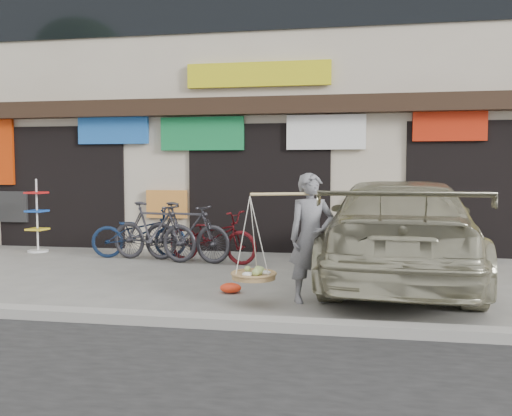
% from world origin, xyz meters
% --- Properties ---
extents(ground, '(70.00, 70.00, 0.00)m').
position_xyz_m(ground, '(0.00, 0.00, 0.00)').
color(ground, gray).
rests_on(ground, ground).
extents(kerb, '(70.00, 0.25, 0.12)m').
position_xyz_m(kerb, '(0.00, -2.00, 0.06)').
color(kerb, gray).
rests_on(kerb, ground).
extents(shophouse_block, '(14.00, 6.32, 7.00)m').
position_xyz_m(shophouse_block, '(-0.00, 6.42, 3.45)').
color(shophouse_block, '#C2B59D').
rests_on(shophouse_block, ground).
extents(street_vendor, '(1.98, 1.21, 1.70)m').
position_xyz_m(street_vendor, '(1.40, -0.67, 0.79)').
color(street_vendor, slate).
rests_on(street_vendor, ground).
extents(bike_0, '(1.96, 1.02, 0.98)m').
position_xyz_m(bike_0, '(-2.21, 2.36, 0.49)').
color(bike_0, '#11213F').
rests_on(bike_0, ground).
extents(bike_1, '(1.95, 0.97, 1.13)m').
position_xyz_m(bike_1, '(-1.79, 2.05, 0.56)').
color(bike_1, '#2E2D33').
rests_on(bike_1, ground).
extents(bike_2, '(1.97, 1.14, 0.98)m').
position_xyz_m(bike_2, '(-0.64, 2.07, 0.49)').
color(bike_2, '#520E12').
rests_on(bike_2, ground).
extents(bike_3, '(1.95, 0.97, 1.13)m').
position_xyz_m(bike_3, '(-1.15, 2.05, 0.56)').
color(bike_3, '#2E2D33').
rests_on(bike_3, ground).
extents(suv, '(2.59, 5.57, 1.57)m').
position_xyz_m(suv, '(2.64, 0.87, 0.79)').
color(suv, '#A8A588').
rests_on(suv, ground).
extents(display_rack, '(0.43, 0.43, 1.55)m').
position_xyz_m(display_rack, '(-4.62, 2.70, 0.62)').
color(display_rack, silver).
rests_on(display_rack, ground).
extents(red_bag, '(0.31, 0.25, 0.14)m').
position_xyz_m(red_bag, '(0.24, -0.35, 0.07)').
color(red_bag, '#F83817').
rests_on(red_bag, ground).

